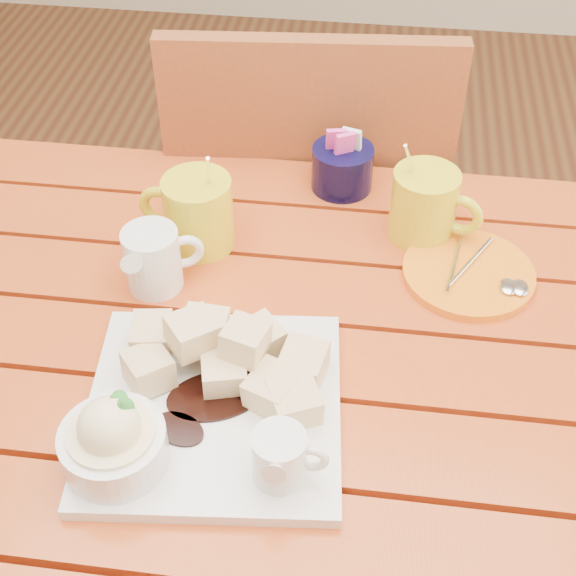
# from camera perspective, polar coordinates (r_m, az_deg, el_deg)

# --- Properties ---
(table) EXTENTS (1.20, 0.79, 0.75)m
(table) POSITION_cam_1_polar(r_m,az_deg,el_deg) (1.02, -2.59, -8.63)
(table) COLOR #A42E15
(table) RESTS_ON ground
(dessert_plate) EXTENTS (0.30, 0.30, 0.11)m
(dessert_plate) POSITION_cam_1_polar(r_m,az_deg,el_deg) (0.85, -6.64, -8.27)
(dessert_plate) COLOR white
(dessert_plate) RESTS_ON table
(coffee_mug_left) EXTENTS (0.13, 0.09, 0.15)m
(coffee_mug_left) POSITION_cam_1_polar(r_m,az_deg,el_deg) (1.06, -6.54, 5.41)
(coffee_mug_left) COLOR yellow
(coffee_mug_left) RESTS_ON table
(coffee_mug_right) EXTENTS (0.12, 0.09, 0.15)m
(coffee_mug_right) POSITION_cam_1_polar(r_m,az_deg,el_deg) (1.08, 9.76, 5.89)
(coffee_mug_right) COLOR yellow
(coffee_mug_right) RESTS_ON table
(cream_pitcher) EXTENTS (0.10, 0.09, 0.09)m
(cream_pitcher) POSITION_cam_1_polar(r_m,az_deg,el_deg) (1.00, -9.51, 2.08)
(cream_pitcher) COLOR white
(cream_pitcher) RESTS_ON table
(sugar_caddy) EXTENTS (0.09, 0.09, 0.10)m
(sugar_caddy) POSITION_cam_1_polar(r_m,az_deg,el_deg) (1.16, 3.88, 8.59)
(sugar_caddy) COLOR black
(sugar_caddy) RESTS_ON table
(orange_saucer) EXTENTS (0.17, 0.17, 0.02)m
(orange_saucer) POSITION_cam_1_polar(r_m,az_deg,el_deg) (1.05, 12.79, 1.02)
(orange_saucer) COLOR orange
(orange_saucer) RESTS_ON table
(chair_far) EXTENTS (0.48, 0.48, 0.94)m
(chair_far) POSITION_cam_1_polar(r_m,az_deg,el_deg) (1.48, 1.44, 4.73)
(chair_far) COLOR brown
(chair_far) RESTS_ON ground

